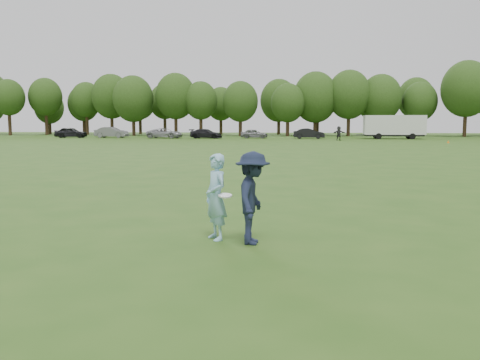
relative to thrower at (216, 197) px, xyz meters
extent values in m
plane|color=#2A5016|center=(1.21, 0.14, -0.86)|extent=(200.00, 200.00, 0.00)
imported|color=#8EC4DC|center=(0.00, 0.00, 0.00)|extent=(0.69, 0.75, 1.71)
imported|color=#182036|center=(0.75, -0.26, 0.03)|extent=(0.72, 1.19, 1.78)
imported|color=#262626|center=(6.44, 54.76, 0.04)|extent=(1.73, 1.18, 1.79)
imported|color=black|center=(-31.45, 60.78, -0.08)|extent=(4.75, 2.42, 1.55)
imported|color=slate|center=(-25.56, 61.37, -0.07)|extent=(4.85, 1.87, 1.58)
imported|color=#9B9A9F|center=(-17.38, 60.44, -0.15)|extent=(5.32, 2.96, 1.41)
imported|color=black|center=(-11.43, 60.32, -0.20)|extent=(4.75, 2.39, 1.32)
imported|color=slate|center=(-4.79, 61.60, -0.21)|extent=(3.86, 1.66, 1.30)
imported|color=black|center=(2.85, 60.60, -0.15)|extent=(4.33, 1.55, 1.42)
cone|color=orange|center=(17.79, 48.19, -0.71)|extent=(0.28, 0.28, 0.30)
cylinder|color=white|center=(0.21, -0.19, 0.06)|extent=(0.32, 0.32, 0.08)
cube|color=silver|center=(14.30, 61.38, 1.04)|extent=(8.00, 2.50, 2.60)
cube|color=black|center=(14.30, 61.38, -0.36)|extent=(7.60, 2.30, 0.25)
cylinder|color=black|center=(12.10, 60.13, -0.46)|extent=(0.80, 0.25, 0.80)
cylinder|color=black|center=(12.10, 62.63, -0.46)|extent=(0.80, 0.25, 0.80)
cylinder|color=black|center=(16.50, 60.13, -0.46)|extent=(0.80, 0.25, 0.80)
cylinder|color=black|center=(16.50, 62.63, -0.46)|extent=(0.80, 0.25, 0.80)
cube|color=#333333|center=(9.90, 61.38, -0.31)|extent=(1.20, 0.15, 0.12)
cylinder|color=#332114|center=(-48.14, 72.91, 1.23)|extent=(0.56, 0.56, 4.18)
ellipsoid|color=#233A13|center=(-48.14, 72.91, 5.63)|extent=(5.42, 5.42, 6.23)
cylinder|color=#332114|center=(-43.26, 76.37, 1.27)|extent=(0.56, 0.56, 4.26)
ellipsoid|color=#233A13|center=(-43.26, 76.37, 5.86)|extent=(5.79, 5.79, 6.66)
cylinder|color=#332114|center=(-36.38, 77.94, 1.10)|extent=(0.56, 0.56, 3.91)
ellipsoid|color=#233A13|center=(-36.38, 77.94, 5.38)|extent=(5.47, 5.47, 6.29)
cylinder|color=#332114|center=(-31.07, 76.18, 1.06)|extent=(0.56, 0.56, 3.83)
ellipsoid|color=#233A13|center=(-31.07, 76.18, 5.85)|extent=(6.75, 6.75, 7.76)
cylinder|color=#332114|center=(-26.17, 73.21, 0.77)|extent=(0.56, 0.56, 3.25)
ellipsoid|color=#233A13|center=(-26.17, 73.21, 5.27)|extent=(6.76, 6.76, 7.78)
cylinder|color=#332114|center=(-19.01, 73.62, 1.00)|extent=(0.56, 0.56, 3.71)
ellipsoid|color=#233A13|center=(-19.01, 73.62, 5.69)|extent=(6.68, 6.68, 7.68)
cylinder|color=#332114|center=(-14.69, 73.24, 0.87)|extent=(0.56, 0.56, 3.46)
ellipsoid|color=#233A13|center=(-14.69, 73.24, 4.93)|extent=(5.49, 5.49, 6.31)
cylinder|color=#332114|center=(-8.10, 73.10, 0.71)|extent=(0.56, 0.56, 3.14)
ellipsoid|color=#233A13|center=(-8.10, 73.10, 4.74)|extent=(5.78, 5.78, 6.64)
cylinder|color=#332114|center=(-0.39, 72.84, 0.65)|extent=(0.56, 0.56, 3.01)
ellipsoid|color=#233A13|center=(-0.39, 72.84, 4.48)|extent=(5.46, 5.46, 6.28)
cylinder|color=#332114|center=(4.04, 75.22, 0.76)|extent=(0.56, 0.56, 3.23)
ellipsoid|color=#233A13|center=(4.04, 75.22, 5.47)|extent=(7.29, 7.29, 8.38)
cylinder|color=#332114|center=(9.45, 75.12, 1.03)|extent=(0.56, 0.56, 3.77)
ellipsoid|color=#233A13|center=(9.45, 75.12, 5.87)|extent=(6.95, 6.95, 8.00)
cylinder|color=#332114|center=(14.59, 75.70, 0.81)|extent=(0.56, 0.56, 3.33)
ellipsoid|color=#233A13|center=(14.59, 75.70, 5.32)|extent=(6.71, 6.71, 7.71)
cylinder|color=#332114|center=(20.79, 75.95, 0.75)|extent=(0.56, 0.56, 3.22)
ellipsoid|color=#233A13|center=(20.79, 75.95, 4.71)|extent=(5.54, 5.54, 6.37)
cylinder|color=#332114|center=(27.05, 73.01, 1.22)|extent=(0.56, 0.56, 4.15)
ellipsoid|color=#233A13|center=(27.05, 73.01, 6.52)|extent=(7.59, 7.59, 8.73)
cylinder|color=#332114|center=(-45.89, 82.67, 0.51)|extent=(0.56, 0.56, 2.73)
ellipsoid|color=#233A13|center=(-45.89, 82.67, 4.19)|extent=(5.45, 5.45, 6.27)
cylinder|color=#332114|center=(-38.34, 81.08, 0.77)|extent=(0.56, 0.56, 3.25)
ellipsoid|color=#233A13|center=(-38.34, 81.08, 4.81)|extent=(5.68, 5.68, 6.53)
cylinder|color=#332114|center=(-28.51, 84.08, 0.95)|extent=(0.56, 0.56, 3.62)
ellipsoid|color=#233A13|center=(-28.51, 84.08, 5.23)|extent=(5.80, 5.80, 6.67)
cylinder|color=#332114|center=(-23.03, 81.53, 0.95)|extent=(0.56, 0.56, 3.61)
ellipsoid|color=#233A13|center=(-23.03, 81.53, 5.12)|extent=(5.58, 5.58, 6.42)
cylinder|color=#332114|center=(-12.73, 82.07, 0.79)|extent=(0.56, 0.56, 3.29)
ellipsoid|color=#233A13|center=(-12.73, 82.07, 4.69)|extent=(5.30, 5.30, 6.09)
cylinder|color=#332114|center=(-2.28, 83.54, 0.78)|extent=(0.56, 0.56, 3.28)
ellipsoid|color=#233A13|center=(-2.28, 83.54, 5.30)|extent=(6.78, 6.78, 7.79)
cylinder|color=#332114|center=(4.67, 81.99, 0.70)|extent=(0.56, 0.56, 3.11)
ellipsoid|color=#233A13|center=(4.67, 81.99, 4.53)|extent=(5.34, 5.34, 6.14)
cylinder|color=#332114|center=(14.10, 83.41, 0.89)|extent=(0.56, 0.56, 3.50)
ellipsoid|color=#233A13|center=(14.10, 83.41, 4.69)|extent=(4.82, 4.82, 5.54)
cylinder|color=#332114|center=(21.87, 84.00, 1.04)|extent=(0.56, 0.56, 3.80)
ellipsoid|color=#233A13|center=(21.87, 84.00, 5.64)|extent=(6.34, 6.34, 7.29)
camera|label=1|loc=(1.64, -9.80, 1.48)|focal=38.00mm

